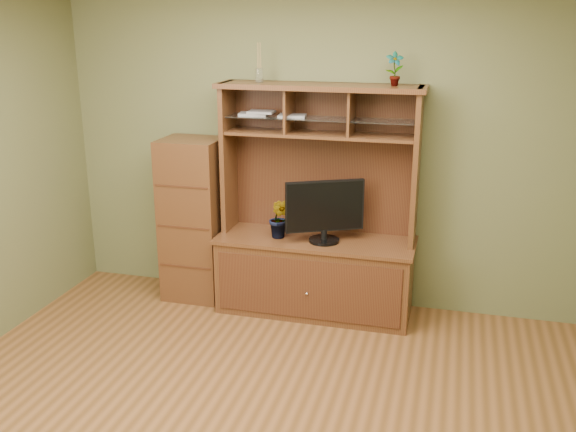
% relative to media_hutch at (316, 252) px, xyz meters
% --- Properties ---
extents(room, '(4.54, 4.04, 2.74)m').
position_rel_media_hutch_xyz_m(room, '(-0.03, -1.73, 0.83)').
color(room, brown).
rests_on(room, ground).
extents(media_hutch, '(1.66, 0.61, 1.90)m').
position_rel_media_hutch_xyz_m(media_hutch, '(0.00, 0.00, 0.00)').
color(media_hutch, '#4D2716').
rests_on(media_hutch, room).
extents(monitor, '(0.60, 0.33, 0.51)m').
position_rel_media_hutch_xyz_m(monitor, '(0.08, -0.08, 0.40)').
color(monitor, black).
rests_on(monitor, media_hutch).
extents(orchid_plant, '(0.21, 0.18, 0.34)m').
position_rel_media_hutch_xyz_m(orchid_plant, '(-0.29, -0.08, 0.30)').
color(orchid_plant, '#2D551D').
rests_on(orchid_plant, media_hutch).
extents(top_plant, '(0.15, 0.12, 0.26)m').
position_rel_media_hutch_xyz_m(top_plant, '(0.57, 0.08, 1.51)').
color(top_plant, '#296021').
rests_on(top_plant, media_hutch).
extents(reed_diffuser, '(0.06, 0.06, 0.31)m').
position_rel_media_hutch_xyz_m(reed_diffuser, '(-0.50, 0.08, 1.50)').
color(reed_diffuser, silver).
rests_on(reed_diffuser, media_hutch).
extents(magazines, '(0.58, 0.21, 0.04)m').
position_rel_media_hutch_xyz_m(magazines, '(-0.43, 0.08, 1.13)').
color(magazines, '#A6A5AA').
rests_on(magazines, media_hutch).
extents(side_cabinet, '(0.51, 0.46, 1.42)m').
position_rel_media_hutch_xyz_m(side_cabinet, '(-1.10, 0.02, 0.19)').
color(side_cabinet, '#4D2716').
rests_on(side_cabinet, room).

